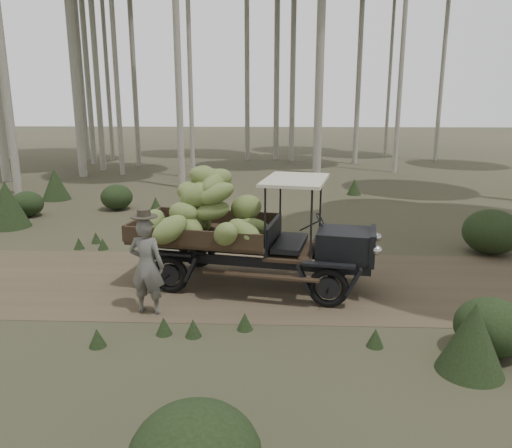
{
  "coord_description": "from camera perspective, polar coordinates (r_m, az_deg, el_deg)",
  "views": [
    {
      "loc": [
        2.68,
        -9.78,
        3.73
      ],
      "look_at": [
        2.28,
        -0.12,
        1.3
      ],
      "focal_mm": 35.0,
      "sensor_mm": 36.0,
      "label": 1
    }
  ],
  "objects": [
    {
      "name": "ground",
      "position": [
        10.8,
        -12.23,
        -6.4
      ],
      "size": [
        120.0,
        120.0,
        0.0
      ],
      "primitive_type": "plane",
      "color": "#473D2B",
      "rests_on": "ground"
    },
    {
      "name": "banana_truck",
      "position": [
        10.01,
        -3.52,
        0.91
      ],
      "size": [
        5.1,
        2.7,
        2.53
      ],
      "rotation": [
        0.0,
        0.0,
        -0.19
      ],
      "color": "black",
      "rests_on": "ground"
    },
    {
      "name": "dirt_track",
      "position": [
        10.8,
        -12.23,
        -6.38
      ],
      "size": [
        70.0,
        4.0,
        0.01
      ],
      "primitive_type": "cube",
      "color": "brown",
      "rests_on": "ground"
    },
    {
      "name": "undergrowth",
      "position": [
        10.26,
        -21.18,
        -5.07
      ],
      "size": [
        22.52,
        22.76,
        1.39
      ],
      "color": "#233319",
      "rests_on": "ground"
    },
    {
      "name": "farmer",
      "position": [
        8.98,
        -12.38,
        -4.58
      ],
      "size": [
        0.71,
        0.55,
        1.9
      ],
      "rotation": [
        0.0,
        0.0,
        2.95
      ],
      "color": "#5F5D57",
      "rests_on": "ground"
    }
  ]
}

